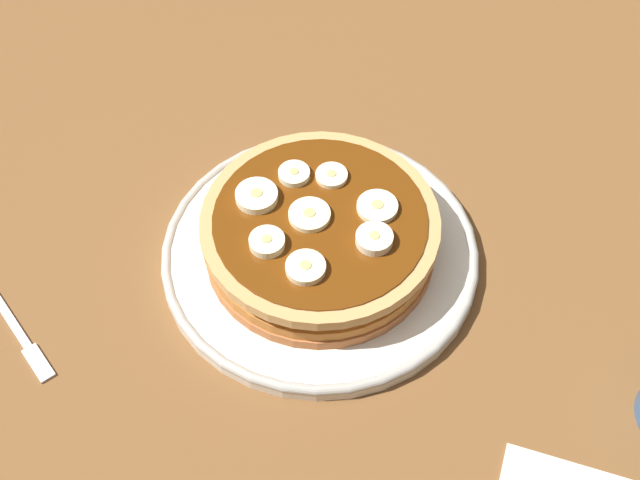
# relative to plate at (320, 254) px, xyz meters

# --- Properties ---
(ground_plane) EXTENTS (1.40, 1.40, 0.03)m
(ground_plane) POSITION_rel_plate_xyz_m (0.00, 0.00, -0.02)
(ground_plane) COLOR brown
(plate) EXTENTS (0.27, 0.27, 0.02)m
(plate) POSITION_rel_plate_xyz_m (0.00, 0.00, 0.00)
(plate) COLOR silver
(plate) RESTS_ON ground_plane
(pancake_stack) EXTENTS (0.20, 0.20, 0.04)m
(pancake_stack) POSITION_rel_plate_xyz_m (0.00, -0.00, 0.03)
(pancake_stack) COLOR #A96034
(pancake_stack) RESTS_ON plate
(banana_slice_0) EXTENTS (0.03, 0.03, 0.01)m
(banana_slice_0) POSITION_rel_plate_xyz_m (-0.00, 0.01, 0.05)
(banana_slice_0) COLOR #FDF4B6
(banana_slice_0) RESTS_ON pancake_stack
(banana_slice_1) EXTENTS (0.03, 0.03, 0.01)m
(banana_slice_1) POSITION_rel_plate_xyz_m (0.04, -0.00, 0.05)
(banana_slice_1) COLOR #FDEEBD
(banana_slice_1) RESTS_ON pancake_stack
(banana_slice_2) EXTENTS (0.03, 0.03, 0.01)m
(banana_slice_2) POSITION_rel_plate_xyz_m (0.02, -0.04, 0.05)
(banana_slice_2) COLOR #EEEEBB
(banana_slice_2) RESTS_ON pancake_stack
(banana_slice_3) EXTENTS (0.03, 0.03, 0.01)m
(banana_slice_3) POSITION_rel_plate_xyz_m (-0.03, 0.04, 0.05)
(banana_slice_3) COLOR #F3EDBC
(banana_slice_3) RESTS_ON pancake_stack
(banana_slice_4) EXTENTS (0.03, 0.03, 0.01)m
(banana_slice_4) POSITION_rel_plate_xyz_m (0.04, 0.03, 0.05)
(banana_slice_4) COLOR #EBEAC1
(banana_slice_4) RESTS_ON pancake_stack
(banana_slice_5) EXTENTS (0.03, 0.03, 0.01)m
(banana_slice_5) POSITION_rel_plate_xyz_m (-0.01, -0.05, 0.05)
(banana_slice_5) COLOR #F4E7C5
(banana_slice_5) RESTS_ON pancake_stack
(banana_slice_6) EXTENTS (0.03, 0.03, 0.01)m
(banana_slice_6) POSITION_rel_plate_xyz_m (-0.05, -0.00, 0.05)
(banana_slice_6) COLOR #FDE8B5
(banana_slice_6) RESTS_ON pancake_stack
(banana_slice_7) EXTENTS (0.03, 0.03, 0.01)m
(banana_slice_7) POSITION_rel_plate_xyz_m (0.01, 0.06, 0.05)
(banana_slice_7) COLOR #F7F3C4
(banana_slice_7) RESTS_ON pancake_stack
(fork) EXTENTS (0.09, 0.11, 0.01)m
(fork) POSITION_rel_plate_xyz_m (-0.12, 0.22, -0.01)
(fork) COLOR silver
(fork) RESTS_ON ground_plane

